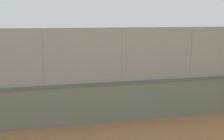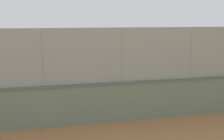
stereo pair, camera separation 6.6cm
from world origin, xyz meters
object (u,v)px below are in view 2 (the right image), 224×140
Objects in this scene: player_near_wall_returning at (62,79)px; sports_ball at (66,73)px; player_foreground_swinging at (122,68)px; player_at_service_line at (134,73)px.

sports_ball is (-0.15, 1.64, 0.67)m from player_near_wall_returning.
player_foreground_swinging is 1.83m from player_at_service_line.
player_at_service_line is (-0.32, 1.80, -0.07)m from player_foreground_swinging.
player_foreground_swinging is 6.12m from sports_ball.
player_near_wall_returning is 5.12m from player_foreground_swinging.
player_at_service_line is at bearing -166.83° from player_near_wall_returning.
player_foreground_swinging is at bearing -79.81° from player_at_service_line.
player_at_service_line is 5.23m from sports_ball.
player_foreground_swinging is at bearing -145.97° from player_near_wall_returning.
player_near_wall_returning is 1.02× the size of player_at_service_line.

